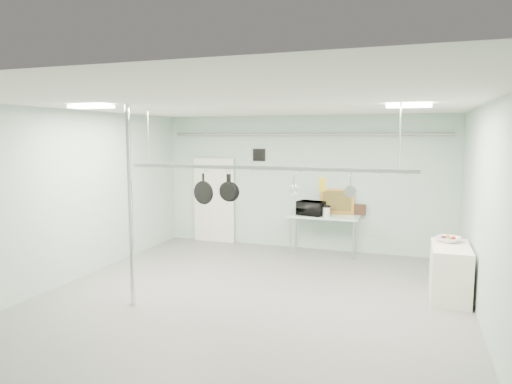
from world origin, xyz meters
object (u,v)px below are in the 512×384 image
at_px(coffee_canister, 326,212).
at_px(skillet_right, 230,188).
at_px(prep_table, 324,218).
at_px(side_cabinet, 450,272).
at_px(pot_rack, 262,166).
at_px(microwave, 311,208).
at_px(fruit_bowl, 448,239).
at_px(skillet_left, 203,189).
at_px(chrome_pole, 130,207).
at_px(skillet_mid, 228,188).

xyz_separation_m(coffee_canister, skillet_right, (-1.06, -3.13, 0.84)).
relative_size(prep_table, side_cabinet, 1.33).
relative_size(pot_rack, coffee_canister, 22.11).
bearing_deg(microwave, side_cabinet, 157.87).
bearing_deg(fruit_bowl, prep_table, 142.35).
bearing_deg(prep_table, pot_rack, -96.91).
distance_m(side_cabinet, skillet_left, 4.37).
xyz_separation_m(pot_rack, skillet_left, (-1.05, 0.00, -0.41)).
bearing_deg(prep_table, chrome_pole, -118.71).
distance_m(prep_table, skillet_left, 3.74).
bearing_deg(pot_rack, fruit_bowl, 24.96).
xyz_separation_m(fruit_bowl, skillet_right, (-3.49, -1.36, 0.90)).
distance_m(prep_table, skillet_mid, 3.60).
relative_size(pot_rack, skillet_right, 10.24).
distance_m(coffee_canister, skillet_right, 3.41).
height_order(prep_table, fruit_bowl, fruit_bowl).
bearing_deg(skillet_mid, skillet_right, 7.71).
bearing_deg(fruit_bowl, skillet_left, -161.13).
bearing_deg(skillet_right, chrome_pole, -151.10).
xyz_separation_m(fruit_bowl, skillet_left, (-3.97, -1.36, 0.87)).
height_order(coffee_canister, skillet_right, skillet_right).
bearing_deg(prep_table, skillet_mid, -106.96).
height_order(microwave, skillet_right, skillet_right).
bearing_deg(skillet_left, skillet_right, 12.05).
bearing_deg(skillet_left, microwave, 81.99).
xyz_separation_m(coffee_canister, fruit_bowl, (2.43, -1.77, -0.07)).
bearing_deg(microwave, skillet_right, 92.49).
bearing_deg(coffee_canister, skillet_left, -116.25).
bearing_deg(chrome_pole, fruit_bowl, 25.11).
bearing_deg(coffee_canister, chrome_pole, -120.67).
height_order(prep_table, coffee_canister, coffee_canister).
relative_size(prep_table, skillet_mid, 3.44).
bearing_deg(skillet_right, skillet_mid, 174.79).
relative_size(skillet_mid, skillet_right, 0.99).
distance_m(pot_rack, skillet_mid, 0.71).
distance_m(fruit_bowl, skillet_mid, 3.88).
xyz_separation_m(microwave, skillet_mid, (-0.73, -3.21, 0.79)).
height_order(side_cabinet, skillet_right, skillet_right).
distance_m(coffee_canister, skillet_left, 3.58).
bearing_deg(pot_rack, microwave, 87.88).
bearing_deg(fruit_bowl, skillet_right, -158.73).
xyz_separation_m(prep_table, skillet_right, (-0.97, -3.30, 1.02)).
bearing_deg(chrome_pole, prep_table, 61.29).
bearing_deg(side_cabinet, coffee_canister, 140.53).
relative_size(microwave, skillet_mid, 1.26).
relative_size(chrome_pole, skillet_mid, 6.88).
xyz_separation_m(chrome_pole, microwave, (2.02, 4.11, -0.53)).
xyz_separation_m(chrome_pole, skillet_left, (0.85, 0.90, 0.22)).
distance_m(fruit_bowl, skillet_right, 3.85).
bearing_deg(side_cabinet, prep_table, 139.21).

